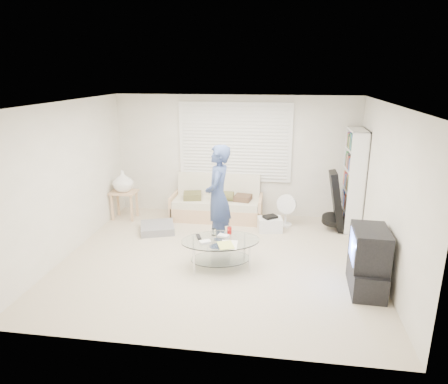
% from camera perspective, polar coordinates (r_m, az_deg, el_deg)
% --- Properties ---
extents(ground, '(5.00, 5.00, 0.00)m').
position_cam_1_polar(ground, '(6.63, -0.81, -9.51)').
color(ground, '#BBAB92').
rests_on(ground, ground).
extents(room_shell, '(5.02, 4.52, 2.51)m').
position_cam_1_polar(room_shell, '(6.55, -0.21, 5.26)').
color(room_shell, beige).
rests_on(room_shell, ground).
extents(window_blinds, '(2.32, 0.08, 1.62)m').
position_cam_1_polar(window_blinds, '(8.24, 1.57, 7.10)').
color(window_blinds, silver).
rests_on(window_blinds, ground).
extents(futon_sofa, '(1.86, 0.75, 0.91)m').
position_cam_1_polar(futon_sofa, '(8.27, -1.00, -1.81)').
color(futon_sofa, tan).
rests_on(futon_sofa, ground).
extents(grey_floor_pillow, '(0.79, 0.79, 0.14)m').
position_cam_1_polar(grey_floor_pillow, '(7.79, -9.51, -5.06)').
color(grey_floor_pillow, slate).
rests_on(grey_floor_pillow, ground).
extents(side_table, '(0.52, 0.42, 1.02)m').
position_cam_1_polar(side_table, '(8.39, -14.22, 1.23)').
color(side_table, tan).
rests_on(side_table, ground).
extents(bookshelf, '(0.31, 0.81, 1.93)m').
position_cam_1_polar(bookshelf, '(7.97, 17.94, 1.64)').
color(bookshelf, white).
rests_on(bookshelf, ground).
extents(guitar_case, '(0.42, 0.43, 1.14)m').
position_cam_1_polar(guitar_case, '(7.87, 15.65, -1.83)').
color(guitar_case, black).
rests_on(guitar_case, ground).
extents(floor_fan, '(0.40, 0.26, 0.65)m').
position_cam_1_polar(floor_fan, '(7.96, 8.84, -2.17)').
color(floor_fan, white).
rests_on(floor_fan, ground).
extents(storage_bin, '(0.50, 0.39, 0.31)m').
position_cam_1_polar(storage_bin, '(7.71, 6.57, -4.57)').
color(storage_bin, white).
rests_on(storage_bin, ground).
extents(tv_unit, '(0.49, 0.85, 0.91)m').
position_cam_1_polar(tv_unit, '(5.93, 19.87, -9.22)').
color(tv_unit, black).
rests_on(tv_unit, ground).
extents(coffee_table, '(1.37, 1.05, 0.57)m').
position_cam_1_polar(coffee_table, '(6.24, -0.53, -7.61)').
color(coffee_table, silver).
rests_on(coffee_table, ground).
extents(standing_person, '(0.44, 0.66, 1.79)m').
position_cam_1_polar(standing_person, '(6.80, -0.87, -0.69)').
color(standing_person, navy).
rests_on(standing_person, ground).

